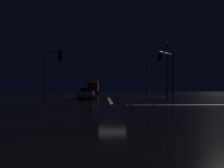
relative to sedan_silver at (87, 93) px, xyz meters
name	(u,v)px	position (x,y,z in m)	size (l,w,h in m)	color
ground	(112,106)	(3.02, -10.51, -0.85)	(120.00, 120.00, 0.10)	black
stop_line_north	(110,100)	(3.02, -2.69, -0.80)	(0.35, 13.36, 0.01)	white
centre_line_ns	(108,96)	(3.02, 8.91, -0.80)	(22.00, 0.15, 0.01)	yellow
crosswalk_bar_east	(197,105)	(10.94, -10.51, -0.80)	(13.36, 0.40, 0.01)	white
sedan_silver	(87,93)	(0.00, 0.00, 0.00)	(2.02, 4.33, 1.57)	#B7B7BC
sedan_black	(86,92)	(-0.57, 5.67, 0.00)	(2.02, 4.33, 1.57)	black
sedan_blue	(89,92)	(-0.51, 12.24, 0.00)	(2.02, 4.33, 1.57)	navy
sedan_red	(93,91)	(-0.02, 18.71, 0.00)	(2.02, 4.33, 1.57)	maroon
box_truck	(93,87)	(-0.24, 26.18, 0.91)	(2.68, 8.28, 3.08)	red
traffic_signal_nw	(51,66)	(-4.19, -3.31, 3.47)	(2.70, 2.70, 6.25)	#4C4C51
traffic_signal_ne	(167,67)	(10.24, -3.29, 3.41)	(2.65, 2.65, 6.17)	#4C4C51
streetlamp_right_near	(167,66)	(11.94, 2.91, 4.16)	(0.44, 0.44, 8.56)	#424247
streetlamp_right_far	(147,71)	(11.94, 18.91, 4.37)	(0.44, 0.44, 8.96)	#424247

